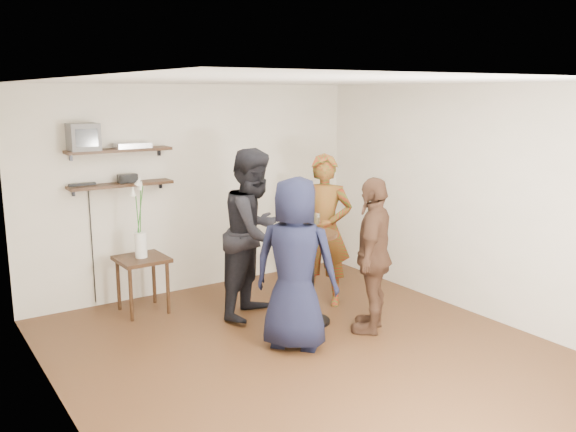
# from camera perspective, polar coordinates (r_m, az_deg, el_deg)

# --- Properties ---
(room) EXTENTS (4.58, 5.08, 2.68)m
(room) POSITION_cam_1_polar(r_m,az_deg,el_deg) (5.69, 2.02, -0.72)
(room) COLOR #462516
(room) RESTS_ON ground
(shelf_upper) EXTENTS (1.20, 0.25, 0.04)m
(shelf_upper) POSITION_cam_1_polar(r_m,az_deg,el_deg) (7.29, -15.51, 5.95)
(shelf_upper) COLOR black
(shelf_upper) RESTS_ON room
(shelf_lower) EXTENTS (1.20, 0.25, 0.04)m
(shelf_lower) POSITION_cam_1_polar(r_m,az_deg,el_deg) (7.34, -15.35, 2.84)
(shelf_lower) COLOR black
(shelf_lower) RESTS_ON room
(crt_monitor) EXTENTS (0.32, 0.30, 0.30)m
(crt_monitor) POSITION_cam_1_polar(r_m,az_deg,el_deg) (7.16, -18.63, 7.02)
(crt_monitor) COLOR #59595B
(crt_monitor) RESTS_ON shelf_upper
(dvd_deck) EXTENTS (0.40, 0.24, 0.06)m
(dvd_deck) POSITION_cam_1_polar(r_m,az_deg,el_deg) (7.33, -14.37, 6.42)
(dvd_deck) COLOR silver
(dvd_deck) RESTS_ON shelf_upper
(radio) EXTENTS (0.22, 0.10, 0.10)m
(radio) POSITION_cam_1_polar(r_m,az_deg,el_deg) (7.35, -14.78, 3.42)
(radio) COLOR black
(radio) RESTS_ON shelf_lower
(power_strip) EXTENTS (0.30, 0.05, 0.03)m
(power_strip) POSITION_cam_1_polar(r_m,az_deg,el_deg) (7.26, -18.71, 2.82)
(power_strip) COLOR black
(power_strip) RESTS_ON shelf_lower
(side_table) EXTENTS (0.56, 0.56, 0.65)m
(side_table) POSITION_cam_1_polar(r_m,az_deg,el_deg) (7.20, -13.51, -4.60)
(side_table) COLOR black
(side_table) RESTS_ON room
(vase_lilies) EXTENTS (0.19, 0.20, 0.95)m
(vase_lilies) POSITION_cam_1_polar(r_m,az_deg,el_deg) (7.10, -13.67, -1.44)
(vase_lilies) COLOR white
(vase_lilies) RESTS_ON side_table
(drinks_table) EXTENTS (0.56, 0.56, 1.02)m
(drinks_table) POSITION_cam_1_polar(r_m,az_deg,el_deg) (6.65, 2.17, -4.61)
(drinks_table) COLOR black
(drinks_table) RESTS_ON room
(wine_glass_fl) EXTENTS (0.06, 0.06, 0.19)m
(wine_glass_fl) POSITION_cam_1_polar(r_m,az_deg,el_deg) (6.48, 1.94, -0.55)
(wine_glass_fl) COLOR silver
(wine_glass_fl) RESTS_ON drinks_table
(wine_glass_fr) EXTENTS (0.07, 0.07, 0.21)m
(wine_glass_fr) POSITION_cam_1_polar(r_m,az_deg,el_deg) (6.54, 2.69, -0.30)
(wine_glass_fr) COLOR silver
(wine_glass_fr) RESTS_ON drinks_table
(wine_glass_bl) EXTENTS (0.07, 0.07, 0.20)m
(wine_glass_bl) POSITION_cam_1_polar(r_m,az_deg,el_deg) (6.56, 1.74, -0.31)
(wine_glass_bl) COLOR silver
(wine_glass_bl) RESTS_ON drinks_table
(wine_glass_br) EXTENTS (0.06, 0.06, 0.19)m
(wine_glass_br) POSITION_cam_1_polar(r_m,az_deg,el_deg) (6.56, 2.29, -0.39)
(wine_glass_br) COLOR silver
(wine_glass_br) RESTS_ON drinks_table
(person_plaid) EXTENTS (0.76, 0.78, 1.80)m
(person_plaid) POSITION_cam_1_polar(r_m,az_deg,el_deg) (7.23, 3.41, -1.31)
(person_plaid) COLOR #9E1612
(person_plaid) RESTS_ON room
(person_dark) EXTENTS (1.17, 1.11, 1.90)m
(person_dark) POSITION_cam_1_polar(r_m,az_deg,el_deg) (6.84, -3.12, -1.61)
(person_dark) COLOR black
(person_dark) RESTS_ON room
(person_navy) EXTENTS (0.97, 0.99, 1.72)m
(person_navy) POSITION_cam_1_polar(r_m,az_deg,el_deg) (5.96, 0.69, -4.50)
(person_navy) COLOR black
(person_navy) RESTS_ON room
(person_brown) EXTENTS (1.01, 0.92, 1.65)m
(person_brown) POSITION_cam_1_polar(r_m,az_deg,el_deg) (6.46, 7.99, -3.64)
(person_brown) COLOR #4F3221
(person_brown) RESTS_ON room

